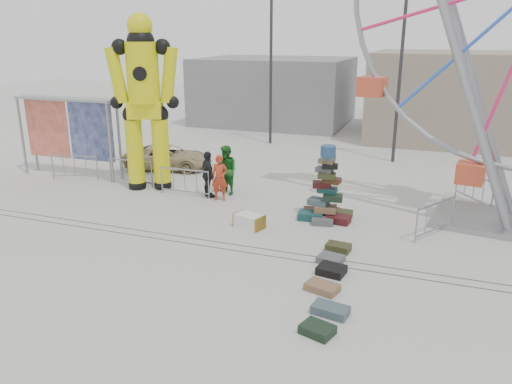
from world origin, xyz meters
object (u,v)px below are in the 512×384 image
(pedestrian_green, at_px, (226,170))
(pedestrian_black, at_px, (208,175))
(suitcase_tower, at_px, (326,199))
(barricade_dummy_c, at_px, (185,182))
(barricade_dummy_b, at_px, (131,172))
(parked_suv, at_px, (168,157))
(steamer_trunk, at_px, (249,221))
(barricade_wheel_back, at_px, (474,189))
(banner_scaffold, at_px, (68,118))
(barricade_dummy_a, at_px, (75,167))
(pedestrian_red, at_px, (220,178))
(lamp_post_right, at_px, (403,68))
(barricade_wheel_front, at_px, (436,218))
(crash_test_dummy, at_px, (144,97))
(lamp_post_left, at_px, (273,63))

(pedestrian_green, height_order, pedestrian_black, pedestrian_green)
(suitcase_tower, distance_m, barricade_dummy_c, 5.67)
(barricade_dummy_b, distance_m, parked_suv, 2.81)
(steamer_trunk, height_order, barricade_wheel_back, barricade_wheel_back)
(banner_scaffold, bearing_deg, barricade_wheel_back, 5.65)
(barricade_dummy_a, height_order, pedestrian_green, pedestrian_green)
(pedestrian_red, bearing_deg, steamer_trunk, -60.34)
(lamp_post_right, distance_m, barricade_dummy_a, 15.38)
(barricade_dummy_a, xyz_separation_m, barricade_wheel_back, (15.87, 2.48, 0.00))
(barricade_wheel_front, bearing_deg, barricade_wheel_back, 12.67)
(barricade_dummy_b, xyz_separation_m, barricade_dummy_c, (2.78, -0.54, 0.00))
(steamer_trunk, height_order, barricade_dummy_c, barricade_dummy_c)
(barricade_dummy_a, relative_size, pedestrian_green, 1.04)
(suitcase_tower, bearing_deg, barricade_dummy_c, 172.07)
(pedestrian_red, bearing_deg, parked_suv, 128.35)
(steamer_trunk, relative_size, barricade_wheel_front, 0.47)
(banner_scaffold, relative_size, barricade_dummy_b, 2.37)
(crash_test_dummy, bearing_deg, barricade_dummy_a, 157.82)
(barricade_dummy_b, bearing_deg, lamp_post_left, 74.55)
(banner_scaffold, relative_size, barricade_wheel_front, 2.37)
(barricade_dummy_c, bearing_deg, pedestrian_red, -0.98)
(suitcase_tower, relative_size, steamer_trunk, 2.70)
(crash_test_dummy, bearing_deg, suitcase_tower, -30.27)
(barricade_dummy_c, height_order, barricade_wheel_front, same)
(barricade_dummy_a, xyz_separation_m, parked_suv, (2.83, 2.95, -0.00))
(barricade_dummy_c, relative_size, parked_suv, 0.51)
(parked_suv, bearing_deg, steamer_trunk, -144.50)
(barricade_dummy_b, xyz_separation_m, pedestrian_red, (4.25, -0.55, 0.32))
(barricade_dummy_c, xyz_separation_m, parked_suv, (-2.65, 3.35, -0.00))
(banner_scaffold, bearing_deg, pedestrian_red, -8.06)
(barricade_dummy_c, distance_m, pedestrian_red, 1.51)
(lamp_post_left, relative_size, barricade_wheel_front, 4.00)
(barricade_dummy_a, bearing_deg, pedestrian_red, -16.78)
(suitcase_tower, height_order, barricade_dummy_c, suitcase_tower)
(lamp_post_right, xyz_separation_m, barricade_dummy_c, (-7.11, -8.32, -3.93))
(lamp_post_right, bearing_deg, barricade_dummy_a, -147.85)
(parked_suv, bearing_deg, lamp_post_right, -75.24)
(crash_test_dummy, height_order, steamer_trunk, crash_test_dummy)
(pedestrian_black, bearing_deg, barricade_wheel_back, -119.12)
(steamer_trunk, relative_size, parked_suv, 0.24)
(lamp_post_left, bearing_deg, steamer_trunk, -74.95)
(barricade_dummy_a, xyz_separation_m, barricade_wheel_front, (14.61, -1.26, 0.00))
(steamer_trunk, bearing_deg, parked_suv, 155.41)
(lamp_post_right, height_order, barricade_wheel_back, lamp_post_right)
(pedestrian_black, distance_m, parked_suv, 4.78)
(pedestrian_green, distance_m, parked_suv, 4.84)
(lamp_post_left, height_order, parked_suv, lamp_post_left)
(banner_scaffold, bearing_deg, steamer_trunk, -19.55)
(barricade_dummy_c, height_order, pedestrian_black, pedestrian_black)
(lamp_post_left, bearing_deg, suitcase_tower, -63.24)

